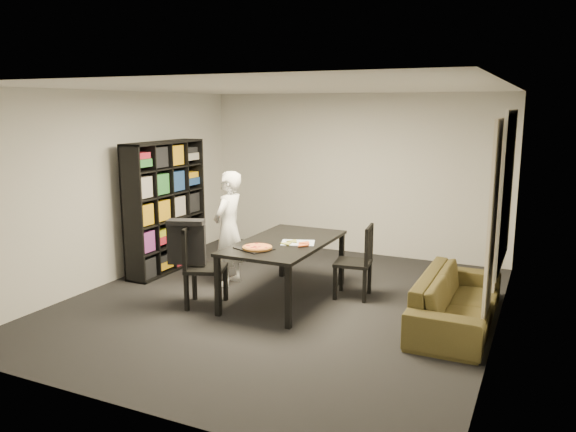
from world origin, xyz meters
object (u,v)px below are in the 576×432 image
at_px(chair_left, 198,261).
at_px(pepperoni_pizza, 257,247).
at_px(chair_right, 360,257).
at_px(person, 229,228).
at_px(bookshelf, 166,207).
at_px(dining_table, 285,246).
at_px(baking_tray, 254,248).
at_px(sofa, 457,300).

distance_m(chair_left, pepperoni_pizza, 0.78).
relative_size(chair_left, chair_right, 1.06).
height_order(chair_right, person, person).
xyz_separation_m(bookshelf, dining_table, (2.14, -0.44, -0.27)).
xyz_separation_m(bookshelf, pepperoni_pizza, (2.03, -0.96, -0.17)).
bearing_deg(dining_table, baking_tray, -107.62).
xyz_separation_m(chair_left, sofa, (2.94, 0.69, -0.28)).
xyz_separation_m(baking_tray, pepperoni_pizza, (0.05, -0.01, 0.02)).
relative_size(chair_right, sofa, 0.48).
height_order(dining_table, baking_tray, baking_tray).
xyz_separation_m(person, pepperoni_pizza, (0.84, -0.75, 0.00)).
distance_m(chair_right, pepperoni_pizza, 1.37).
bearing_deg(pepperoni_pizza, baking_tray, 166.81).
xyz_separation_m(chair_left, person, (-0.11, 0.89, 0.21)).
height_order(chair_left, chair_right, chair_left).
bearing_deg(chair_left, dining_table, -73.00).
bearing_deg(chair_right, baking_tray, -53.71).
bearing_deg(bookshelf, chair_left, -40.35).
bearing_deg(person, sofa, 84.47).
xyz_separation_m(chair_left, baking_tray, (0.69, 0.15, 0.19)).
relative_size(chair_right, person, 0.60).
relative_size(chair_left, baking_tray, 2.47).
distance_m(chair_right, sofa, 1.35).
xyz_separation_m(dining_table, pepperoni_pizza, (-0.11, -0.51, 0.09)).
bearing_deg(chair_right, chair_left, -64.15).
bearing_deg(baking_tray, chair_left, -167.35).
relative_size(bookshelf, pepperoni_pizza, 5.43).
relative_size(baking_tray, sofa, 0.20).
bearing_deg(sofa, chair_right, 71.63).
xyz_separation_m(chair_right, person, (-1.79, -0.22, 0.24)).
relative_size(dining_table, sofa, 0.92).
bearing_deg(bookshelf, dining_table, -11.73).
bearing_deg(dining_table, bookshelf, 168.27).
relative_size(bookshelf, person, 1.22).
bearing_deg(dining_table, sofa, 1.06).
xyz_separation_m(person, sofa, (3.04, -0.20, -0.49)).
height_order(dining_table, pepperoni_pizza, pepperoni_pizza).
bearing_deg(dining_table, chair_right, 28.63).
distance_m(bookshelf, sofa, 4.30).
relative_size(person, pepperoni_pizza, 4.43).
bearing_deg(pepperoni_pizza, dining_table, 78.02).
relative_size(chair_right, baking_tray, 2.34).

